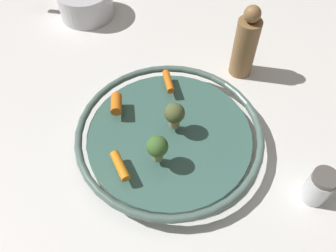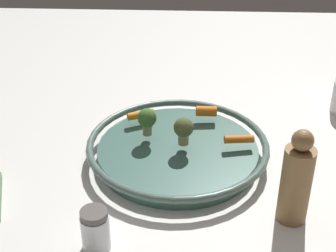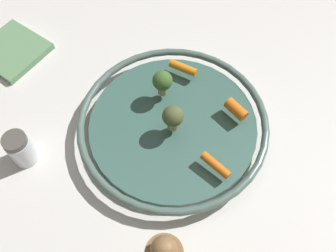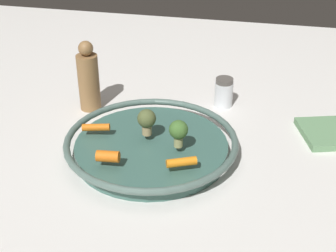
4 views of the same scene
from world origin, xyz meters
TOP-DOWN VIEW (x-y plane):
  - ground_plane at (0.00, 0.00)m, footprint 1.81×1.81m
  - serving_bowl at (0.00, 0.00)m, footprint 0.35×0.35m
  - baby_carrot_center at (-0.10, 0.06)m, footprint 0.02×0.04m
  - baby_carrot_right at (-0.00, 0.11)m, footprint 0.02×0.06m
  - baby_carrot_near_rim at (-0.08, -0.08)m, footprint 0.04×0.06m
  - broccoli_floret_large at (-0.02, -0.06)m, footprint 0.04×0.04m
  - broccoli_floret_mid at (0.01, 0.01)m, footprint 0.04×0.04m
  - salt_shaker at (0.24, -0.12)m, footprint 0.04×0.04m
  - pepper_mill at (0.16, 0.19)m, footprint 0.05×0.05m
  - saucepan at (-0.21, 0.41)m, footprint 0.22×0.14m

SIDE VIEW (x-z plane):
  - ground_plane at x=0.00m, z-range 0.00..0.00m
  - serving_bowl at x=0.00m, z-range 0.00..0.04m
  - salt_shaker at x=0.24m, z-range 0.00..0.07m
  - saucepan at x=-0.21m, z-range 0.00..0.07m
  - baby_carrot_right at x=0.00m, z-range 0.04..0.06m
  - baby_carrot_near_rim at x=-0.08m, z-range 0.04..0.06m
  - baby_carrot_center at x=-0.10m, z-range 0.04..0.06m
  - broccoli_floret_mid at x=0.01m, z-range 0.05..0.10m
  - broccoli_floret_large at x=-0.02m, z-range 0.05..0.10m
  - pepper_mill at x=0.16m, z-range -0.01..0.16m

